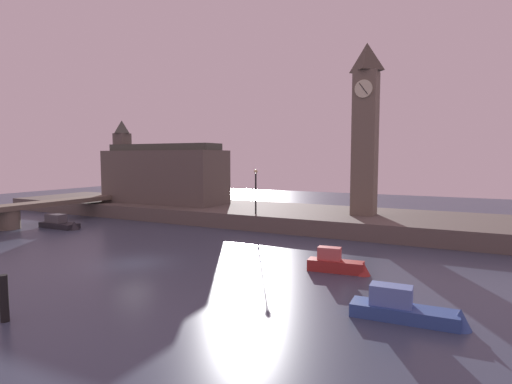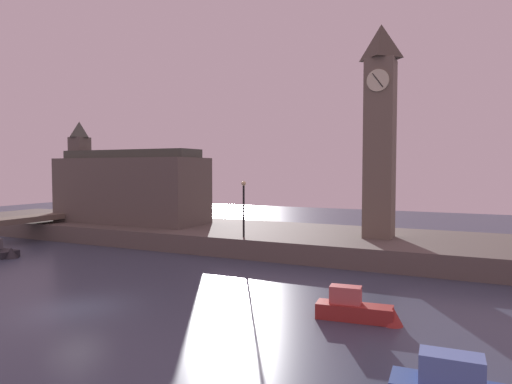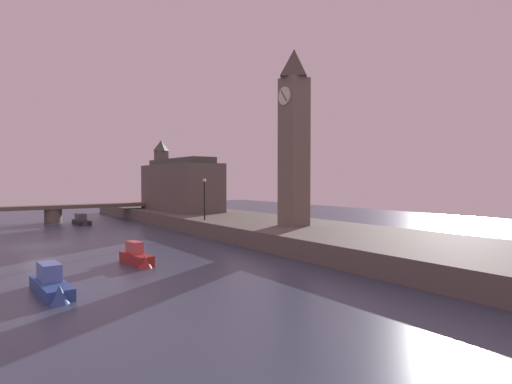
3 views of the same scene
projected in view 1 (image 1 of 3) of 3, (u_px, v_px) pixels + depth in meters
The scene contains 10 objects.
ground_plane at pixel (134, 263), 27.29m from camera, with size 120.00×120.00×0.00m, color #384256.
far_embankment at pixel (265, 215), 44.96m from camera, with size 70.00×12.00×1.50m, color #5B544C.
clock_tower at pixel (365, 128), 38.91m from camera, with size 2.35×2.40×16.14m.
parliament_hall at pixel (162, 174), 50.18m from camera, with size 15.31×5.73×10.21m.
bridge_span at pixel (6, 212), 40.07m from camera, with size 2.40×31.45×2.35m.
streetlamp at pixel (256, 187), 39.99m from camera, with size 0.36×0.36×4.33m.
mooring_post_right at pixel (4, 298), 17.53m from camera, with size 0.35×0.35×2.03m, color black.
boat_tour_blue at pixel (413, 311), 17.57m from camera, with size 5.05×1.48×1.68m.
boat_dinghy_red at pixel (339, 264), 25.15m from camera, with size 3.91×1.36×1.52m.
boat_barge_dark at pixel (63, 224), 40.71m from camera, with size 4.97×1.53×1.61m.
Camera 1 is at (19.48, -20.12, 7.00)m, focal length 28.92 mm.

